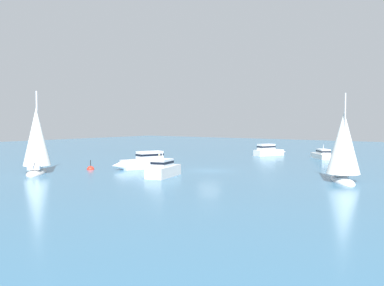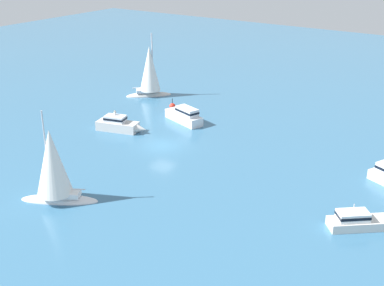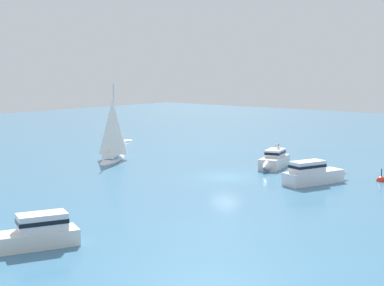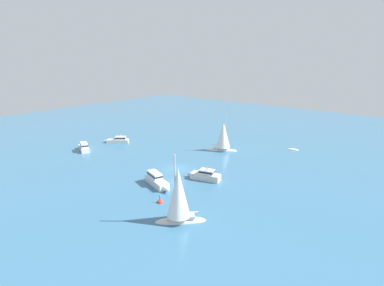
{
  "view_description": "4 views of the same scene",
  "coord_description": "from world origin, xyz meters",
  "px_view_note": "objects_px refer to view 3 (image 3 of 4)",
  "views": [
    {
      "loc": [
        41.27,
        27.75,
        5.71
      ],
      "look_at": [
        -1.08,
        -3.14,
        2.97
      ],
      "focal_mm": 41.66,
      "sensor_mm": 36.0,
      "label": 1
    },
    {
      "loc": [
        -31.41,
        40.51,
        21.28
      ],
      "look_at": [
        -5.58,
        2.47,
        2.41
      ],
      "focal_mm": 47.76,
      "sensor_mm": 36.0,
      "label": 2
    },
    {
      "loc": [
        -41.36,
        -30.56,
        9.81
      ],
      "look_at": [
        0.86,
        4.67,
        2.61
      ],
      "focal_mm": 54.09,
      "sensor_mm": 36.0,
      "label": 3
    },
    {
      "loc": [
        35.78,
        -39.74,
        20.01
      ],
      "look_at": [
        -4.11,
        9.46,
        2.13
      ],
      "focal_mm": 29.12,
      "sensor_mm": 36.0,
      "label": 4
    }
  ],
  "objects_px": {
    "powerboat": "(32,234)",
    "powerboat_1": "(315,174)",
    "rib": "(127,141)",
    "motor_cruiser": "(274,160)",
    "sloop": "(113,132)",
    "channel_buoy": "(381,181)"
  },
  "relations": [
    {
      "from": "powerboat",
      "to": "powerboat_1",
      "type": "relative_size",
      "value": 0.86
    },
    {
      "from": "powerboat_1",
      "to": "powerboat",
      "type": "bearing_deg",
      "value": -168.6
    },
    {
      "from": "powerboat",
      "to": "powerboat_1",
      "type": "distance_m",
      "value": 26.19
    },
    {
      "from": "powerboat_1",
      "to": "motor_cruiser",
      "type": "bearing_deg",
      "value": 76.28
    },
    {
      "from": "sloop",
      "to": "motor_cruiser",
      "type": "height_order",
      "value": "sloop"
    },
    {
      "from": "rib",
      "to": "channel_buoy",
      "type": "xyz_separation_m",
      "value": [
        -4.71,
        -36.78,
        0.01
      ]
    },
    {
      "from": "rib",
      "to": "motor_cruiser",
      "type": "bearing_deg",
      "value": -110.45
    },
    {
      "from": "motor_cruiser",
      "to": "sloop",
      "type": "bearing_deg",
      "value": -81.6
    },
    {
      "from": "powerboat",
      "to": "powerboat_1",
      "type": "bearing_deg",
      "value": -163.13
    },
    {
      "from": "rib",
      "to": "powerboat",
      "type": "xyz_separation_m",
      "value": [
        -35.24,
        -29.35,
        0.77
      ]
    },
    {
      "from": "rib",
      "to": "channel_buoy",
      "type": "height_order",
      "value": "channel_buoy"
    },
    {
      "from": "sloop",
      "to": "rib",
      "type": "distance_m",
      "value": 15.92
    },
    {
      "from": "rib",
      "to": "powerboat_1",
      "type": "height_order",
      "value": "powerboat_1"
    },
    {
      "from": "powerboat",
      "to": "channel_buoy",
      "type": "xyz_separation_m",
      "value": [
        30.53,
        -7.42,
        -0.77
      ]
    },
    {
      "from": "motor_cruiser",
      "to": "rib",
      "type": "bearing_deg",
      "value": -115.87
    },
    {
      "from": "powerboat",
      "to": "sloop",
      "type": "bearing_deg",
      "value": -116.52
    },
    {
      "from": "motor_cruiser",
      "to": "powerboat_1",
      "type": "bearing_deg",
      "value": 42.34
    },
    {
      "from": "sloop",
      "to": "powerboat",
      "type": "bearing_deg",
      "value": -170.94
    },
    {
      "from": "rib",
      "to": "motor_cruiser",
      "type": "relative_size",
      "value": 0.41
    },
    {
      "from": "powerboat",
      "to": "channel_buoy",
      "type": "relative_size",
      "value": 3.98
    },
    {
      "from": "sloop",
      "to": "motor_cruiser",
      "type": "relative_size",
      "value": 1.38
    },
    {
      "from": "powerboat_1",
      "to": "rib",
      "type": "bearing_deg",
      "value": 93.06
    }
  ]
}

